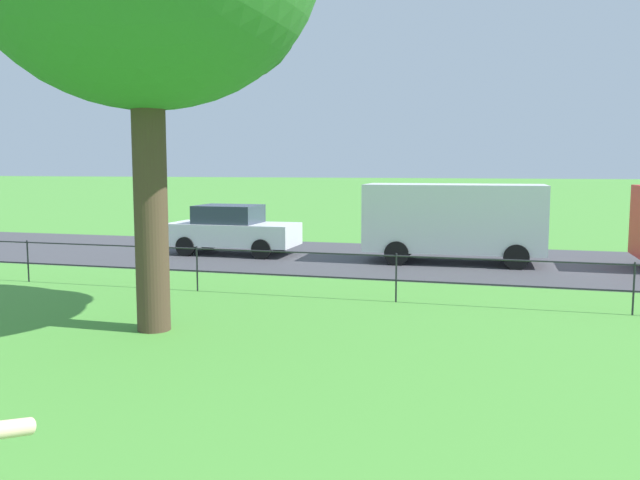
{
  "coord_description": "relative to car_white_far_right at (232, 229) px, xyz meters",
  "views": [
    {
      "loc": [
        2.07,
        1.4,
        2.77
      ],
      "look_at": [
        -0.07,
        9.06,
        1.87
      ],
      "focal_mm": 37.11,
      "sensor_mm": 36.0,
      "label": 1
    }
  ],
  "objects": [
    {
      "name": "park_fence",
      "position": [
        6.11,
        -5.91,
        -0.11
      ],
      "size": [
        35.45,
        0.04,
        1.0
      ],
      "color": "#232328",
      "rests_on": "ground"
    },
    {
      "name": "street_strip",
      "position": [
        6.11,
        0.18,
        -0.77
      ],
      "size": [
        80.0,
        7.39,
        0.01
      ],
      "primitive_type": "cube",
      "color": "#424247",
      "rests_on": "ground"
    },
    {
      "name": "panel_van_right",
      "position": [
        6.82,
        0.06,
        0.49
      ],
      "size": [
        5.06,
        2.22,
        2.24
      ],
      "color": "silver",
      "rests_on": "ground"
    },
    {
      "name": "car_white_far_right",
      "position": [
        0.0,
        0.0,
        0.0
      ],
      "size": [
        4.0,
        1.82,
        1.54
      ],
      "color": "silver",
      "rests_on": "ground"
    }
  ]
}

